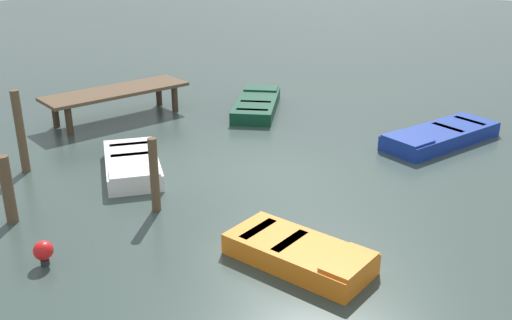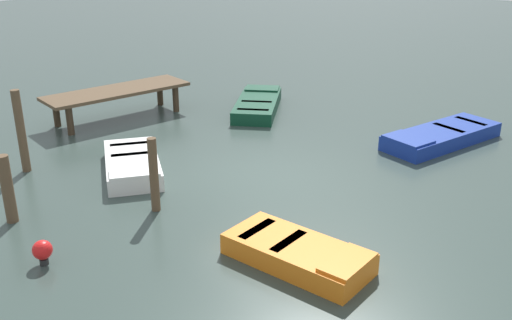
{
  "view_description": "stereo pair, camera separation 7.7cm",
  "coord_description": "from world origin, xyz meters",
  "px_view_note": "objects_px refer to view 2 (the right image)",
  "views": [
    {
      "loc": [
        -9.51,
        -9.41,
        5.72
      ],
      "look_at": [
        0.0,
        0.0,
        0.35
      ],
      "focal_mm": 41.13,
      "sensor_mm": 36.0,
      "label": 1
    },
    {
      "loc": [
        -9.46,
        -9.46,
        5.72
      ],
      "look_at": [
        0.0,
        0.0,
        0.35
      ],
      "focal_mm": 41.13,
      "sensor_mm": 36.0,
      "label": 2
    }
  ],
  "objects_px": {
    "mooring_piling_near_left": "(21,131)",
    "mooring_piling_near_right": "(8,189)",
    "mooring_piling_far_left": "(154,175)",
    "marker_buoy": "(43,251)",
    "rowboat_dark_green": "(258,104)",
    "rowboat_orange": "(298,253)",
    "rowboat_blue": "(441,136)",
    "rowboat_white": "(132,164)",
    "dock_segment": "(117,94)"
  },
  "relations": [
    {
      "from": "mooring_piling_near_left",
      "to": "mooring_piling_near_right",
      "type": "xyz_separation_m",
      "value": [
        -1.42,
        -2.4,
        -0.31
      ]
    },
    {
      "from": "mooring_piling_far_left",
      "to": "marker_buoy",
      "type": "bearing_deg",
      "value": -172.51
    },
    {
      "from": "rowboat_dark_green",
      "to": "mooring_piling_far_left",
      "type": "xyz_separation_m",
      "value": [
        -6.73,
        -3.6,
        0.61
      ]
    },
    {
      "from": "rowboat_orange",
      "to": "mooring_piling_near_left",
      "type": "xyz_separation_m",
      "value": [
        -1.53,
        7.68,
        0.83
      ]
    },
    {
      "from": "mooring_piling_near_right",
      "to": "rowboat_blue",
      "type": "bearing_deg",
      "value": -20.34
    },
    {
      "from": "rowboat_dark_green",
      "to": "mooring_piling_near_left",
      "type": "xyz_separation_m",
      "value": [
        -7.73,
        0.47,
        0.83
      ]
    },
    {
      "from": "rowboat_white",
      "to": "marker_buoy",
      "type": "height_order",
      "value": "marker_buoy"
    },
    {
      "from": "rowboat_white",
      "to": "rowboat_blue",
      "type": "height_order",
      "value": "same"
    },
    {
      "from": "mooring_piling_near_right",
      "to": "marker_buoy",
      "type": "xyz_separation_m",
      "value": [
        -0.32,
        -2.04,
        -0.45
      ]
    },
    {
      "from": "rowboat_orange",
      "to": "mooring_piling_near_right",
      "type": "bearing_deg",
      "value": -157.08
    },
    {
      "from": "mooring_piling_near_left",
      "to": "rowboat_orange",
      "type": "bearing_deg",
      "value": -78.74
    },
    {
      "from": "mooring_piling_near_left",
      "to": "mooring_piling_near_right",
      "type": "height_order",
      "value": "mooring_piling_near_left"
    },
    {
      "from": "dock_segment",
      "to": "mooring_piling_near_right",
      "type": "distance_m",
      "value": 7.02
    },
    {
      "from": "dock_segment",
      "to": "rowboat_orange",
      "type": "xyz_separation_m",
      "value": [
        -2.49,
        -9.73,
        -0.6
      ]
    },
    {
      "from": "rowboat_white",
      "to": "rowboat_blue",
      "type": "bearing_deg",
      "value": 89.45
    },
    {
      "from": "dock_segment",
      "to": "rowboat_blue",
      "type": "distance_m",
      "value": 9.85
    },
    {
      "from": "rowboat_blue",
      "to": "mooring_piling_far_left",
      "type": "distance_m",
      "value": 8.5
    },
    {
      "from": "rowboat_blue",
      "to": "rowboat_dark_green",
      "type": "bearing_deg",
      "value": -67.46
    },
    {
      "from": "rowboat_dark_green",
      "to": "mooring_piling_far_left",
      "type": "bearing_deg",
      "value": 170.57
    },
    {
      "from": "dock_segment",
      "to": "marker_buoy",
      "type": "height_order",
      "value": "dock_segment"
    },
    {
      "from": "rowboat_white",
      "to": "mooring_piling_far_left",
      "type": "relative_size",
      "value": 1.86
    },
    {
      "from": "rowboat_dark_green",
      "to": "rowboat_orange",
      "type": "bearing_deg",
      "value": -168.31
    },
    {
      "from": "rowboat_white",
      "to": "mooring_piling_near_right",
      "type": "height_order",
      "value": "mooring_piling_near_right"
    },
    {
      "from": "rowboat_white",
      "to": "mooring_piling_near_left",
      "type": "distance_m",
      "value": 2.8
    },
    {
      "from": "dock_segment",
      "to": "rowboat_orange",
      "type": "bearing_deg",
      "value": -99.09
    },
    {
      "from": "rowboat_blue",
      "to": "mooring_piling_near_right",
      "type": "xyz_separation_m",
      "value": [
        -10.59,
        3.93,
        0.52
      ]
    },
    {
      "from": "rowboat_blue",
      "to": "rowboat_orange",
      "type": "xyz_separation_m",
      "value": [
        -7.64,
        -1.35,
        0.0
      ]
    },
    {
      "from": "rowboat_blue",
      "to": "mooring_piling_near_right",
      "type": "bearing_deg",
      "value": -11.63
    },
    {
      "from": "rowboat_orange",
      "to": "mooring_piling_far_left",
      "type": "height_order",
      "value": "mooring_piling_far_left"
    },
    {
      "from": "rowboat_orange",
      "to": "marker_buoy",
      "type": "height_order",
      "value": "marker_buoy"
    },
    {
      "from": "rowboat_white",
      "to": "mooring_piling_near_left",
      "type": "height_order",
      "value": "mooring_piling_near_left"
    },
    {
      "from": "rowboat_dark_green",
      "to": "marker_buoy",
      "type": "bearing_deg",
      "value": 165.12
    },
    {
      "from": "rowboat_white",
      "to": "rowboat_dark_green",
      "type": "height_order",
      "value": "same"
    },
    {
      "from": "mooring_piling_near_left",
      "to": "rowboat_white",
      "type": "bearing_deg",
      "value": -46.85
    },
    {
      "from": "rowboat_white",
      "to": "rowboat_orange",
      "type": "relative_size",
      "value": 1.1
    },
    {
      "from": "rowboat_orange",
      "to": "mooring_piling_near_left",
      "type": "height_order",
      "value": "mooring_piling_near_left"
    },
    {
      "from": "mooring_piling_near_left",
      "to": "marker_buoy",
      "type": "height_order",
      "value": "mooring_piling_near_left"
    },
    {
      "from": "dock_segment",
      "to": "mooring_piling_near_right",
      "type": "xyz_separation_m",
      "value": [
        -5.44,
        -4.45,
        -0.09
      ]
    },
    {
      "from": "mooring_piling_near_left",
      "to": "mooring_piling_far_left",
      "type": "height_order",
      "value": "mooring_piling_near_left"
    },
    {
      "from": "dock_segment",
      "to": "rowboat_white",
      "type": "relative_size",
      "value": 1.52
    },
    {
      "from": "dock_segment",
      "to": "rowboat_blue",
      "type": "xyz_separation_m",
      "value": [
        5.15,
        -8.37,
        -0.6
      ]
    },
    {
      "from": "marker_buoy",
      "to": "mooring_piling_far_left",
      "type": "bearing_deg",
      "value": 7.49
    },
    {
      "from": "rowboat_blue",
      "to": "dock_segment",
      "type": "bearing_deg",
      "value": -49.68
    },
    {
      "from": "rowboat_white",
      "to": "mooring_piling_near_right",
      "type": "distance_m",
      "value": 3.32
    },
    {
      "from": "rowboat_blue",
      "to": "rowboat_orange",
      "type": "height_order",
      "value": "same"
    },
    {
      "from": "rowboat_blue",
      "to": "mooring_piling_near_left",
      "type": "xyz_separation_m",
      "value": [
        -9.17,
        6.32,
        0.83
      ]
    },
    {
      "from": "rowboat_dark_green",
      "to": "mooring_piling_far_left",
      "type": "height_order",
      "value": "mooring_piling_far_left"
    },
    {
      "from": "rowboat_orange",
      "to": "mooring_piling_near_right",
      "type": "distance_m",
      "value": 6.07
    },
    {
      "from": "dock_segment",
      "to": "rowboat_white",
      "type": "xyz_separation_m",
      "value": [
        -2.19,
        -4.0,
        -0.6
      ]
    },
    {
      "from": "mooring_piling_far_left",
      "to": "mooring_piling_near_right",
      "type": "relative_size",
      "value": 1.12
    }
  ]
}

